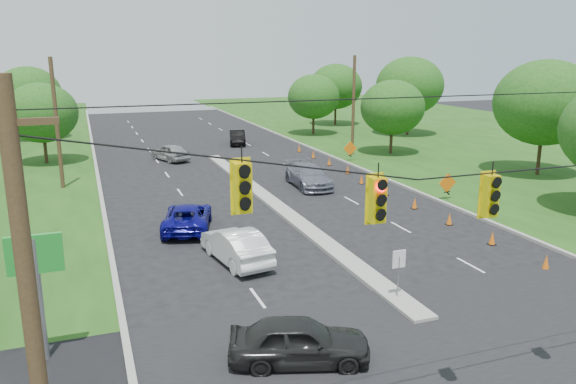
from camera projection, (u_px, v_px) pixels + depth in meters
name	position (u px, v px, depth m)	size (l,w,h in m)	color
curb_left	(99.00, 186.00, 40.13)	(0.25, 110.00, 0.16)	gray
curb_right	(353.00, 166.00, 46.87)	(0.25, 110.00, 0.16)	gray
median	(273.00, 204.00, 35.31)	(1.00, 34.00, 0.18)	gray
median_sign	(399.00, 265.00, 21.29)	(0.55, 0.06, 2.05)	gray
signal_span	(550.00, 231.00, 14.04)	(25.60, 0.32, 9.00)	#422D1C
utility_pole_far_left	(57.00, 124.00, 38.23)	(0.28, 0.28, 9.00)	#422D1C
utility_pole_far_right	(353.00, 106.00, 51.13)	(0.28, 0.28, 9.00)	#422D1C
cone_1	(546.00, 262.00, 24.61)	(0.32, 0.32, 0.70)	orange
cone_2	(492.00, 238.00, 27.80)	(0.32, 0.32, 0.70)	orange
cone_3	(449.00, 219.00, 30.99)	(0.32, 0.32, 0.70)	orange
cone_4	(415.00, 203.00, 34.17)	(0.32, 0.32, 0.70)	orange
cone_5	(386.00, 190.00, 37.36)	(0.32, 0.32, 0.70)	orange
cone_6	(361.00, 179.00, 40.55)	(0.32, 0.32, 0.70)	orange
cone_7	(348.00, 169.00, 43.94)	(0.32, 0.32, 0.70)	orange
cone_8	(329.00, 161.00, 47.12)	(0.32, 0.32, 0.70)	orange
cone_9	(313.00, 154.00, 50.31)	(0.32, 0.32, 0.70)	orange
cone_10	(299.00, 148.00, 53.50)	(0.32, 0.32, 0.70)	orange
work_sign_1	(447.00, 184.00, 35.91)	(1.27, 0.58, 1.37)	black
work_sign_2	(350.00, 149.00, 48.66)	(1.27, 0.58, 1.37)	black
tree_5	(42.00, 113.00, 46.88)	(5.88, 5.88, 6.86)	black
tree_6	(29.00, 94.00, 59.72)	(6.72, 6.72, 7.84)	black
tree_8	(545.00, 103.00, 42.20)	(7.56, 7.56, 8.82)	black
tree_9	(393.00, 107.00, 51.43)	(5.88, 5.88, 6.86)	black
tree_10	(410.00, 86.00, 62.90)	(7.56, 7.56, 8.82)	black
tree_11	(336.00, 86.00, 71.73)	(6.72, 6.72, 7.84)	black
tree_12	(314.00, 97.00, 63.51)	(5.88, 5.88, 6.86)	black
black_sedan	(299.00, 341.00, 17.15)	(1.75, 4.34, 1.48)	black
white_sedan	(236.00, 245.00, 25.44)	(1.66, 4.76, 1.57)	white
blue_pickup	(187.00, 217.00, 30.08)	(2.37, 5.14, 1.43)	#0C0979
silver_car_far	(308.00, 175.00, 39.67)	(2.25, 5.53, 1.61)	slate
silver_car_oncoming	(170.00, 152.00, 49.14)	(1.75, 4.36, 1.49)	gray
dark_car_receding	(237.00, 137.00, 57.74)	(1.54, 4.42, 1.46)	black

